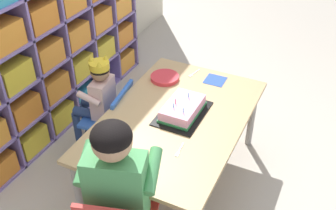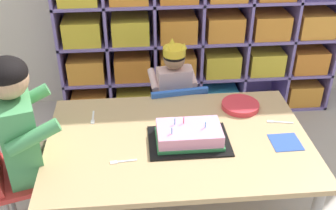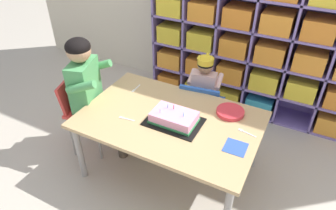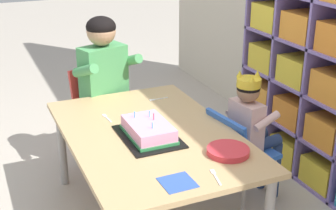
% 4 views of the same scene
% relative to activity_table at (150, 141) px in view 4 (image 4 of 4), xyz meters
% --- Properties ---
extents(activity_table, '(1.33, 0.87, 0.56)m').
position_rel_activity_table_xyz_m(activity_table, '(0.00, 0.00, 0.00)').
color(activity_table, tan).
rests_on(activity_table, ground).
extents(classroom_chair_blue, '(0.41, 0.34, 0.60)m').
position_rel_activity_table_xyz_m(classroom_chair_blue, '(0.04, 0.53, -0.13)').
color(classroom_chair_blue, blue).
rests_on(classroom_chair_blue, ground).
extents(child_with_crown, '(0.31, 0.32, 0.84)m').
position_rel_activity_table_xyz_m(child_with_crown, '(0.03, 0.63, 0.02)').
color(child_with_crown, beige).
rests_on(child_with_crown, ground).
extents(classroom_chair_adult_side, '(0.41, 0.45, 0.69)m').
position_rel_activity_table_xyz_m(classroom_chair_adult_side, '(-0.81, -0.05, -0.07)').
color(classroom_chair_adult_side, red).
rests_on(classroom_chair_adult_side, ground).
extents(adult_helper_seated, '(0.47, 0.46, 1.06)m').
position_rel_activity_table_xyz_m(adult_helper_seated, '(-0.70, -0.01, 0.15)').
color(adult_helper_seated, '#4C9E5B').
rests_on(adult_helper_seated, ground).
extents(birthday_cake_on_tray, '(0.40, 0.28, 0.12)m').
position_rel_activity_table_xyz_m(birthday_cake_on_tray, '(0.05, -0.03, 0.09)').
color(birthday_cake_on_tray, black).
rests_on(birthday_cake_on_tray, activity_table).
extents(paper_plate_stack, '(0.21, 0.21, 0.03)m').
position_rel_activity_table_xyz_m(paper_plate_stack, '(0.38, 0.26, 0.07)').
color(paper_plate_stack, '#DB333D').
rests_on(paper_plate_stack, activity_table).
extents(paper_napkin_square, '(0.15, 0.15, 0.00)m').
position_rel_activity_table_xyz_m(paper_napkin_square, '(0.53, -0.08, 0.06)').
color(paper_napkin_square, '#3356B7').
rests_on(paper_napkin_square, activity_table).
extents(fork_at_table_front_edge, '(0.13, 0.03, 0.00)m').
position_rel_activity_table_xyz_m(fork_at_table_front_edge, '(-0.29, -0.16, 0.06)').
color(fork_at_table_front_edge, white).
rests_on(fork_at_table_front_edge, activity_table).
extents(fork_near_child_seat, '(0.02, 0.13, 0.00)m').
position_rel_activity_table_xyz_m(fork_near_child_seat, '(-0.44, 0.23, 0.06)').
color(fork_near_child_seat, white).
rests_on(fork_near_child_seat, activity_table).
extents(fork_by_napkin, '(0.14, 0.04, 0.00)m').
position_rel_activity_table_xyz_m(fork_by_napkin, '(0.55, 0.10, 0.06)').
color(fork_by_napkin, white).
rests_on(fork_by_napkin, activity_table).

